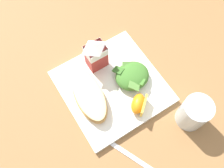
{
  "coord_description": "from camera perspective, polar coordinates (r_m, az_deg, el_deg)",
  "views": [
    {
      "loc": [
        -0.15,
        -0.24,
        0.68
      ],
      "look_at": [
        0.0,
        0.0,
        0.03
      ],
      "focal_mm": 39.54,
      "sensor_mm": 36.0,
      "label": 1
    }
  ],
  "objects": [
    {
      "name": "green_salad_pile",
      "position": [
        0.71,
        4.69,
        1.89
      ],
      "size": [
        0.1,
        0.1,
        0.04
      ],
      "color": "#3D7028",
      "rests_on": "white_plate"
    },
    {
      "name": "ground",
      "position": [
        0.73,
        0.0,
        -0.82
      ],
      "size": [
        3.0,
        3.0,
        0.0
      ],
      "primitive_type": "plane",
      "color": "olive"
    },
    {
      "name": "cheesy_pizza_bread",
      "position": [
        0.69,
        -5.22,
        -2.83
      ],
      "size": [
        0.1,
        0.18,
        0.04
      ],
      "color": "tan",
      "rests_on": "white_plate"
    },
    {
      "name": "white_plate",
      "position": [
        0.73,
        0.0,
        -0.57
      ],
      "size": [
        0.28,
        0.28,
        0.02
      ],
      "primitive_type": "cube",
      "color": "white",
      "rests_on": "ground"
    },
    {
      "name": "orange_wedge_front",
      "position": [
        0.68,
        6.19,
        -4.61
      ],
      "size": [
        0.07,
        0.07,
        0.04
      ],
      "color": "orange",
      "rests_on": "white_plate"
    },
    {
      "name": "metal_fork",
      "position": [
        0.68,
        1.25,
        -14.38
      ],
      "size": [
        0.1,
        0.18,
        0.01
      ],
      "color": "silver",
      "rests_on": "ground"
    },
    {
      "name": "drinking_clear_cup",
      "position": [
        0.69,
        18.38,
        -6.36
      ],
      "size": [
        0.08,
        0.08,
        0.1
      ],
      "primitive_type": "cylinder",
      "color": "silver",
      "rests_on": "ground"
    },
    {
      "name": "milk_carton",
      "position": [
        0.7,
        -4.03,
        6.87
      ],
      "size": [
        0.06,
        0.04,
        0.11
      ],
      "color": "#B7332D",
      "rests_on": "white_plate"
    }
  ]
}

